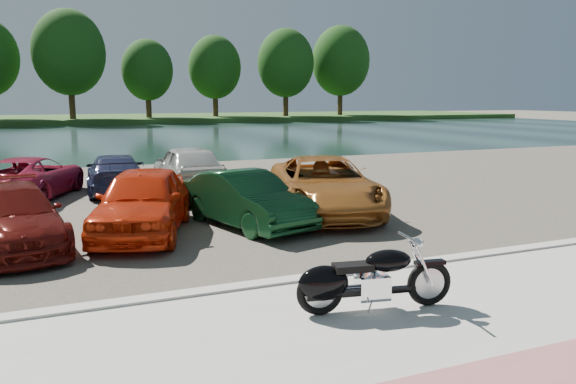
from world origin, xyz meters
name	(u,v)px	position (x,y,z in m)	size (l,w,h in m)	color
ground	(453,313)	(0.00, 0.00, 0.00)	(200.00, 200.00, 0.00)	#595447
promenade	(504,336)	(0.00, -1.00, 0.05)	(60.00, 6.00, 0.10)	#B4B2A9
kerb	(380,270)	(0.00, 2.00, 0.07)	(60.00, 0.30, 0.14)	#B4B2A9
parking_lot	(232,194)	(0.00, 11.00, 0.02)	(60.00, 18.00, 0.04)	#413C35
river	(125,137)	(0.00, 40.00, 0.00)	(120.00, 40.00, 0.00)	#1B312E
far_bank	(96,119)	(0.00, 72.00, 0.30)	(120.00, 24.00, 0.60)	#2A4D1B
far_trees	(133,61)	(4.36, 65.79, 7.49)	(70.25, 10.68, 12.52)	#392614
motorcycle	(361,280)	(-1.34, 0.37, 0.56)	(2.32, 0.82, 1.05)	black
car_3	(12,217)	(-6.12, 6.29, 0.69)	(1.81, 4.45, 1.29)	#5D120D
car_4	(143,201)	(-3.47, 6.47, 0.80)	(1.79, 4.46, 1.52)	red
car_5	(246,199)	(-1.07, 6.33, 0.70)	(1.40, 4.00, 1.32)	#0E361A
car_6	(324,186)	(1.33, 6.97, 0.79)	(2.50, 5.42, 1.51)	#A56426
car_10	(31,177)	(-5.97, 12.61, 0.68)	(2.13, 4.62, 1.28)	#AF1D3E
car_11	(115,173)	(-3.46, 12.57, 0.67)	(1.76, 4.33, 1.26)	#292E51
car_12	(188,167)	(-1.17, 12.09, 0.81)	(1.82, 4.53, 1.54)	beige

